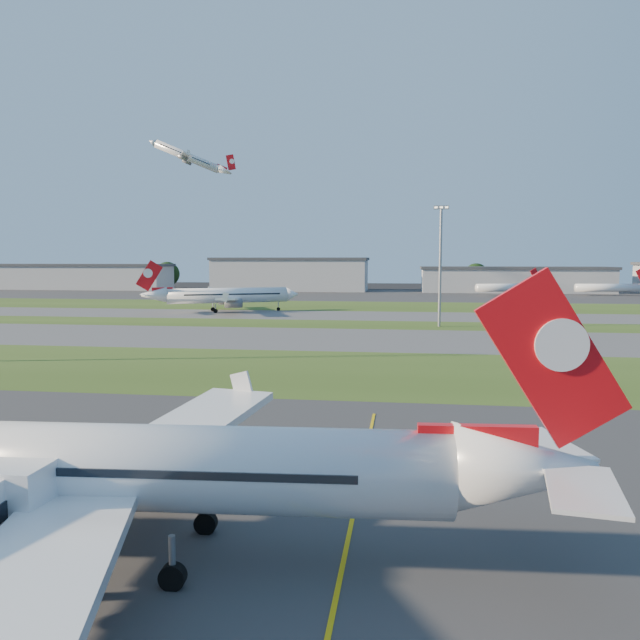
% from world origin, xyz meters
% --- Properties ---
extents(ground, '(700.00, 700.00, 0.00)m').
position_xyz_m(ground, '(0.00, 0.00, 0.00)').
color(ground, black).
rests_on(ground, ground).
extents(apron_near, '(300.00, 70.00, 0.01)m').
position_xyz_m(apron_near, '(0.00, 0.00, 0.01)').
color(apron_near, '#333335').
rests_on(apron_near, ground).
extents(grass_strip_a, '(300.00, 34.00, 0.01)m').
position_xyz_m(grass_strip_a, '(0.00, 52.00, 0.01)').
color(grass_strip_a, '#344A18').
rests_on(grass_strip_a, ground).
extents(taxiway_a, '(300.00, 32.00, 0.01)m').
position_xyz_m(taxiway_a, '(0.00, 85.00, 0.01)').
color(taxiway_a, '#515154').
rests_on(taxiway_a, ground).
extents(grass_strip_b, '(300.00, 18.00, 0.01)m').
position_xyz_m(grass_strip_b, '(0.00, 110.00, 0.01)').
color(grass_strip_b, '#344A18').
rests_on(grass_strip_b, ground).
extents(taxiway_b, '(300.00, 26.00, 0.01)m').
position_xyz_m(taxiway_b, '(0.00, 132.00, 0.01)').
color(taxiway_b, '#515154').
rests_on(taxiway_b, ground).
extents(grass_strip_c, '(300.00, 40.00, 0.01)m').
position_xyz_m(grass_strip_c, '(0.00, 165.00, 0.01)').
color(grass_strip_c, '#344A18').
rests_on(grass_strip_c, ground).
extents(apron_far, '(400.00, 80.00, 0.01)m').
position_xyz_m(apron_far, '(0.00, 225.00, 0.01)').
color(apron_far, '#333335').
rests_on(apron_far, ground).
extents(yellow_line, '(0.25, 60.00, 0.02)m').
position_xyz_m(yellow_line, '(5.00, 0.00, 0.00)').
color(yellow_line, gold).
rests_on(yellow_line, ground).
extents(airliner_parked, '(40.44, 34.24, 12.61)m').
position_xyz_m(airliner_parked, '(-5.79, 0.21, 4.43)').
color(airliner_parked, white).
rests_on(airliner_parked, ground).
extents(airliner_taxiing, '(37.96, 32.34, 12.70)m').
position_xyz_m(airliner_taxiing, '(-41.08, 138.47, 4.46)').
color(airliner_taxiing, white).
rests_on(airliner_taxiing, ground).
extents(airliner_departing, '(32.84, 27.60, 10.34)m').
position_xyz_m(airliner_departing, '(-79.69, 218.58, 55.48)').
color(airliner_departing, white).
extents(mini_jet_near, '(27.14, 12.75, 9.48)m').
position_xyz_m(mini_jet_near, '(47.68, 228.57, 3.28)').
color(mini_jet_near, white).
rests_on(mini_jet_near, ground).
extents(mini_jet_far, '(28.57, 6.62, 9.48)m').
position_xyz_m(mini_jet_far, '(87.62, 232.81, 3.28)').
color(mini_jet_far, white).
rests_on(mini_jet_far, ground).
extents(light_mast_centre, '(3.20, 0.70, 25.80)m').
position_xyz_m(light_mast_centre, '(15.00, 108.00, 14.81)').
color(light_mast_centre, gray).
rests_on(light_mast_centre, ground).
extents(hangar_far_west, '(91.80, 23.00, 12.20)m').
position_xyz_m(hangar_far_west, '(-150.00, 255.00, 6.14)').
color(hangar_far_west, '#9A9DA2').
rests_on(hangar_far_west, ground).
extents(hangar_west, '(71.40, 23.00, 15.20)m').
position_xyz_m(hangar_west, '(-45.00, 255.00, 7.64)').
color(hangar_west, '#9A9DA2').
rests_on(hangar_west, ground).
extents(hangar_east, '(81.60, 23.00, 11.20)m').
position_xyz_m(hangar_east, '(55.00, 255.00, 5.64)').
color(hangar_east, '#9A9DA2').
rests_on(hangar_east, ground).
extents(tree_far_west, '(11.00, 11.00, 12.00)m').
position_xyz_m(tree_far_west, '(-190.00, 268.00, 6.49)').
color(tree_far_west, black).
rests_on(tree_far_west, ground).
extents(tree_west, '(12.10, 12.10, 13.20)m').
position_xyz_m(tree_west, '(-110.00, 270.00, 7.14)').
color(tree_west, black).
rests_on(tree_west, ground).
extents(tree_mid_west, '(9.90, 9.90, 10.80)m').
position_xyz_m(tree_mid_west, '(-20.00, 266.00, 5.84)').
color(tree_mid_west, black).
rests_on(tree_mid_west, ground).
extents(tree_mid_east, '(11.55, 11.55, 12.60)m').
position_xyz_m(tree_mid_east, '(40.00, 269.00, 6.81)').
color(tree_mid_east, black).
rests_on(tree_mid_east, ground).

